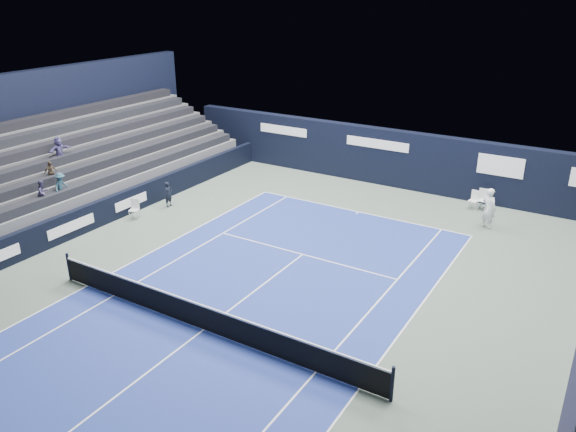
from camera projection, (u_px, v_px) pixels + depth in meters
The scene contains 12 objects.
ground at pixel (240, 302), 19.63m from camera, with size 48.00×48.00×0.00m, color #516055.
court_surface at pixel (204, 330), 18.05m from camera, with size 10.97×23.77×0.01m, color navy.
folding_chair_back_a at pixel (475, 197), 27.62m from camera, with size 0.48×0.51×0.95m.
folding_chair_back_b at pixel (483, 198), 27.63m from camera, with size 0.46×0.45×1.02m.
line_judge_chair at pixel (135, 208), 26.53m from camera, with size 0.54×0.53×0.94m.
line_judge at pixel (168, 194), 27.90m from camera, with size 0.47×0.31×1.29m, color black.
court_markings at pixel (204, 330), 18.05m from camera, with size 11.03×23.83×0.00m.
tennis_net at pixel (203, 316), 17.85m from camera, with size 12.90×0.10×1.10m.
back_sponsor_wall at pixel (396, 158), 30.49m from camera, with size 26.00×0.63×3.10m.
side_barrier_left at pixel (128, 201), 27.11m from camera, with size 0.33×22.00×1.20m.
spectator_stand at pixel (88, 158), 29.20m from camera, with size 6.00×18.00×6.40m.
tennis_player at pixel (489, 208), 25.33m from camera, with size 0.82×0.96×1.90m.
Camera 1 is at (10.27, -11.65, 10.27)m, focal length 35.00 mm.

